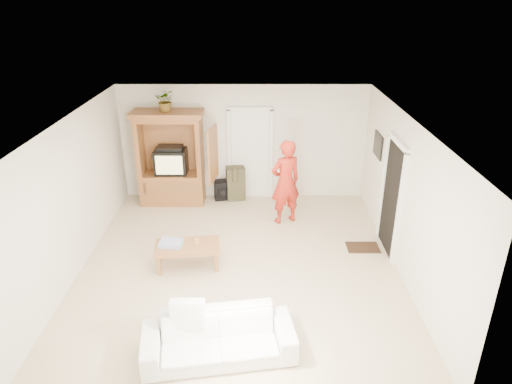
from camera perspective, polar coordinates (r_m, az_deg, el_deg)
floor at (r=8.15m, az=-2.05°, el=-9.14°), size 6.00×6.00×0.00m
ceiling at (r=7.07m, az=-2.36°, el=8.79°), size 6.00×6.00×0.00m
wall_back at (r=10.32m, az=-1.56°, el=6.20°), size 5.50×0.00×5.50m
wall_front at (r=4.96m, az=-3.56°, el=-15.51°), size 5.50×0.00×5.50m
wall_left at (r=8.11m, az=-22.00°, el=-0.73°), size 0.00×6.00×6.00m
wall_right at (r=7.90m, az=18.16°, el=-0.80°), size 0.00×6.00×6.00m
armoire at (r=10.30m, az=-10.41°, el=3.45°), size 1.82×1.14×2.10m
door_back at (r=10.37m, az=-0.72°, el=4.67°), size 0.85×0.05×2.04m
doorway_right at (r=8.53m, az=16.62°, el=-0.82°), size 0.05×0.90×2.04m
framed_picture at (r=9.49m, az=15.02°, el=5.67°), size 0.03×0.60×0.48m
doormat at (r=8.87m, az=13.21°, el=-6.75°), size 0.60×0.40×0.02m
plant at (r=9.87m, az=-11.20°, el=11.16°), size 0.44×0.38×0.47m
man at (r=9.24m, az=3.71°, el=1.23°), size 0.76×0.65×1.77m
sofa at (r=6.27m, az=-4.69°, el=-17.68°), size 2.08×1.07×0.58m
coffee_table at (r=8.04m, az=-8.53°, el=-6.92°), size 1.17×0.73×0.41m
towel at (r=8.04m, az=-10.58°, el=-6.30°), size 0.41×0.33×0.08m
candle at (r=8.01m, az=-7.45°, el=-6.12°), size 0.08×0.08×0.10m
backpack_black at (r=10.48m, az=-4.17°, el=0.21°), size 0.42×0.30×0.47m
backpack_olive at (r=10.45m, az=-2.56°, el=1.10°), size 0.46×0.38×0.78m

